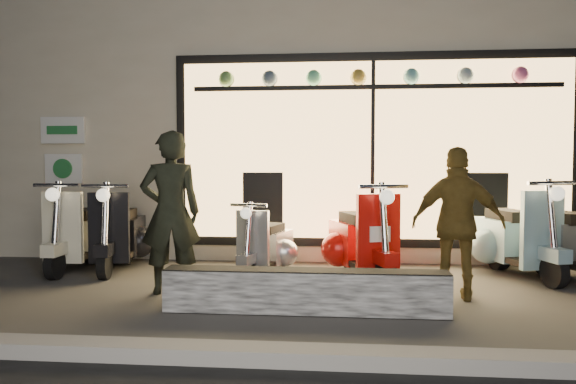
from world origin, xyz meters
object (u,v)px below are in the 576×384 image
object	(u,v)px
graffiti_barrier	(305,291)
scooter_red	(360,241)
woman	(458,223)
man	(170,212)
scooter_silver	(268,246)

from	to	relation	value
graffiti_barrier	scooter_red	bearing A→B (deg)	71.70
graffiti_barrier	woman	bearing A→B (deg)	23.27
graffiti_barrier	scooter_red	world-z (taller)	scooter_red
man	scooter_red	bearing A→B (deg)	-173.03
woman	scooter_red	bearing A→B (deg)	-38.19
graffiti_barrier	man	xyz separation A→B (m)	(-1.47, 0.65, 0.66)
man	woman	xyz separation A→B (m)	(2.97, -0.00, -0.09)
scooter_silver	woman	size ratio (longest dim) A/B	0.80
graffiti_barrier	man	distance (m)	1.74
graffiti_barrier	scooter_silver	world-z (taller)	scooter_silver
graffiti_barrier	man	bearing A→B (deg)	156.25
scooter_silver	man	size ratio (longest dim) A/B	0.72
scooter_red	graffiti_barrier	bearing A→B (deg)	-126.86
scooter_red	woman	distance (m)	1.43
scooter_silver	scooter_red	size ratio (longest dim) A/B	0.81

